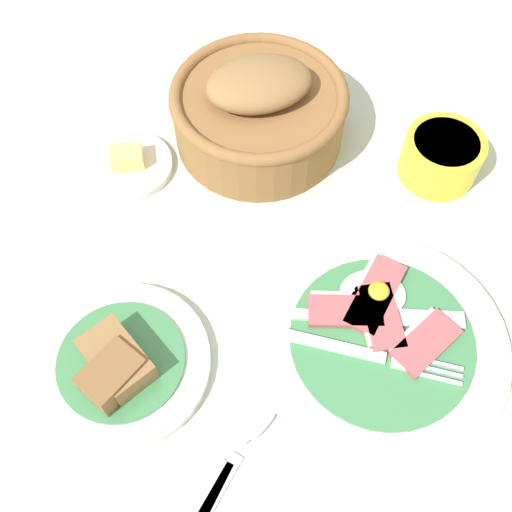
{
  "coord_description": "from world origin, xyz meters",
  "views": [
    {
      "loc": [
        -0.01,
        -0.28,
        0.6
      ],
      "look_at": [
        -0.03,
        0.07,
        0.02
      ],
      "focal_mm": 42.0,
      "sensor_mm": 36.0,
      "label": 1
    }
  ],
  "objects_px": {
    "bread_plate": "(120,364)",
    "butter_dish": "(129,164)",
    "breakfast_plate": "(380,337)",
    "bread_basket": "(259,110)",
    "teaspoon_near_cup": "(240,439)",
    "teaspoon_by_saucer": "(250,433)",
    "sugar_cup": "(441,156)"
  },
  "relations": [
    {
      "from": "bread_plate",
      "to": "bread_basket",
      "type": "bearing_deg",
      "value": 67.87
    },
    {
      "from": "teaspoon_by_saucer",
      "to": "teaspoon_near_cup",
      "type": "xyz_separation_m",
      "value": [
        -0.01,
        -0.01,
        0.0
      ]
    },
    {
      "from": "breakfast_plate",
      "to": "bread_basket",
      "type": "xyz_separation_m",
      "value": [
        -0.14,
        0.29,
        0.04
      ]
    },
    {
      "from": "bread_basket",
      "to": "teaspoon_near_cup",
      "type": "height_order",
      "value": "bread_basket"
    },
    {
      "from": "sugar_cup",
      "to": "butter_dish",
      "type": "xyz_separation_m",
      "value": [
        -0.39,
        -0.01,
        -0.02
      ]
    },
    {
      "from": "teaspoon_near_cup",
      "to": "bread_plate",
      "type": "bearing_deg",
      "value": 85.71
    },
    {
      "from": "sugar_cup",
      "to": "teaspoon_by_saucer",
      "type": "xyz_separation_m",
      "value": [
        -0.22,
        -0.34,
        -0.03
      ]
    },
    {
      "from": "bread_basket",
      "to": "teaspoon_near_cup",
      "type": "relative_size",
      "value": 1.21
    },
    {
      "from": "teaspoon_by_saucer",
      "to": "teaspoon_near_cup",
      "type": "height_order",
      "value": "same"
    },
    {
      "from": "breakfast_plate",
      "to": "teaspoon_near_cup",
      "type": "relative_size",
      "value": 1.48
    },
    {
      "from": "breakfast_plate",
      "to": "teaspoon_by_saucer",
      "type": "relative_size",
      "value": 1.51
    },
    {
      "from": "bread_basket",
      "to": "bread_plate",
      "type": "bearing_deg",
      "value": -112.13
    },
    {
      "from": "butter_dish",
      "to": "bread_plate",
      "type": "bearing_deg",
      "value": -83.52
    },
    {
      "from": "bread_plate",
      "to": "teaspoon_near_cup",
      "type": "height_order",
      "value": "bread_plate"
    },
    {
      "from": "bread_plate",
      "to": "teaspoon_near_cup",
      "type": "relative_size",
      "value": 1.01
    },
    {
      "from": "breakfast_plate",
      "to": "teaspoon_by_saucer",
      "type": "xyz_separation_m",
      "value": [
        -0.13,
        -0.1,
        -0.0
      ]
    },
    {
      "from": "bread_plate",
      "to": "teaspoon_near_cup",
      "type": "bearing_deg",
      "value": -29.06
    },
    {
      "from": "bread_plate",
      "to": "sugar_cup",
      "type": "bearing_deg",
      "value": 37.47
    },
    {
      "from": "sugar_cup",
      "to": "teaspoon_by_saucer",
      "type": "relative_size",
      "value": 0.54
    },
    {
      "from": "bread_plate",
      "to": "butter_dish",
      "type": "relative_size",
      "value": 1.68
    },
    {
      "from": "bread_basket",
      "to": "butter_dish",
      "type": "xyz_separation_m",
      "value": [
        -0.16,
        -0.06,
        -0.04
      ]
    },
    {
      "from": "teaspoon_near_cup",
      "to": "bread_basket",
      "type": "bearing_deg",
      "value": 23.77
    },
    {
      "from": "sugar_cup",
      "to": "bread_basket",
      "type": "xyz_separation_m",
      "value": [
        -0.23,
        0.05,
        0.02
      ]
    },
    {
      "from": "teaspoon_by_saucer",
      "to": "bread_plate",
      "type": "bearing_deg",
      "value": 92.91
    },
    {
      "from": "breakfast_plate",
      "to": "sugar_cup",
      "type": "height_order",
      "value": "sugar_cup"
    },
    {
      "from": "bread_plate",
      "to": "sugar_cup",
      "type": "relative_size",
      "value": 1.9
    },
    {
      "from": "breakfast_plate",
      "to": "teaspoon_near_cup",
      "type": "xyz_separation_m",
      "value": [
        -0.14,
        -0.11,
        -0.0
      ]
    },
    {
      "from": "bread_plate",
      "to": "teaspoon_by_saucer",
      "type": "xyz_separation_m",
      "value": [
        0.14,
        -0.06,
        -0.01
      ]
    },
    {
      "from": "sugar_cup",
      "to": "bread_basket",
      "type": "height_order",
      "value": "bread_basket"
    },
    {
      "from": "breakfast_plate",
      "to": "butter_dish",
      "type": "distance_m",
      "value": 0.38
    },
    {
      "from": "bread_basket",
      "to": "teaspoon_by_saucer",
      "type": "xyz_separation_m",
      "value": [
        0.0,
        -0.39,
        -0.04
      ]
    },
    {
      "from": "teaspoon_near_cup",
      "to": "butter_dish",
      "type": "bearing_deg",
      "value": 49.57
    }
  ]
}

